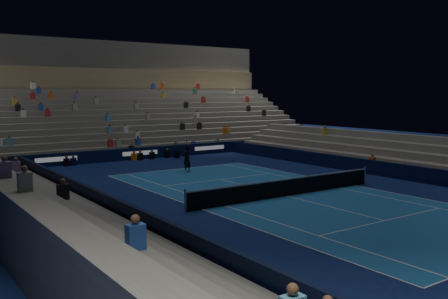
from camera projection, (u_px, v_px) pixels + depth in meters
The scene contains 11 objects.
ground at pixel (287, 196), 27.10m from camera, with size 90.00×90.00×0.00m, color #0D1B4E.
court_surface at pixel (287, 196), 27.10m from camera, with size 10.97×23.77×0.01m, color #1C5A9B.
sponsor_barrier_far at pixel (140, 153), 42.12m from camera, with size 44.00×0.25×1.00m, color black.
sponsor_barrier_east at pixel (398, 171), 32.55m from camera, with size 0.25×37.00×1.00m, color black.
sponsor_barrier_west at pixel (120, 211), 21.53m from camera, with size 0.25×37.00×1.00m, color black.
grandstand_main at pixel (98, 115), 49.45m from camera, with size 44.00×15.20×11.20m.
grandstand_east at pixel (429, 161), 34.48m from camera, with size 5.00×37.00×2.50m.
grandstand_west at pixel (36, 213), 19.51m from camera, with size 5.00×37.00×2.50m.
tennis_net at pixel (287, 187), 27.04m from camera, with size 12.90×0.10×1.10m.
tennis_player at pixel (187, 158), 35.13m from camera, with size 0.72×0.47×1.98m, color black.
broadcast_camera at pixel (177, 154), 43.05m from camera, with size 0.59×0.96×0.59m.
Camera 1 is at (-18.05, -19.88, 5.59)m, focal length 39.96 mm.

